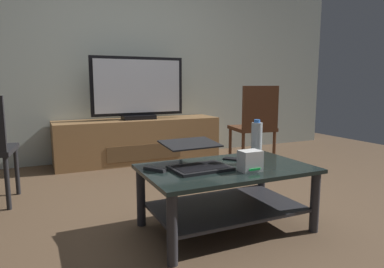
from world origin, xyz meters
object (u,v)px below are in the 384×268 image
at_px(media_cabinet, 139,140).
at_px(television, 138,89).
at_px(router_box, 250,161).
at_px(cell_phone, 234,159).
at_px(laptop, 196,158).
at_px(water_bottle_near, 256,143).
at_px(soundbar_remote, 252,158).
at_px(tv_remote, 155,169).
at_px(dining_chair, 255,123).
at_px(coffee_table, 226,186).

distance_m(media_cabinet, television, 0.62).
relative_size(router_box, cell_phone, 0.95).
bearing_deg(laptop, television, 83.85).
xyz_separation_m(media_cabinet, water_bottle_near, (0.20, -2.17, 0.30)).
distance_m(television, water_bottle_near, 2.18).
relative_size(cell_phone, soundbar_remote, 0.88).
bearing_deg(television, soundbar_remote, -83.09).
bearing_deg(cell_phone, soundbar_remote, -58.11).
height_order(water_bottle_near, tv_remote, water_bottle_near).
height_order(dining_chair, soundbar_remote, dining_chair).
bearing_deg(television, media_cabinet, 90.00).
height_order(laptop, tv_remote, laptop).
xyz_separation_m(laptop, soundbar_remote, (0.47, 0.05, -0.05)).
height_order(television, soundbar_remote, television).
height_order(dining_chair, tv_remote, dining_chair).
height_order(router_box, soundbar_remote, router_box).
bearing_deg(laptop, cell_phone, 15.62).
relative_size(media_cabinet, laptop, 4.80).
distance_m(media_cabinet, soundbar_remote, 2.08).
bearing_deg(tv_remote, dining_chair, 4.28).
height_order(media_cabinet, television, television).
height_order(media_cabinet, dining_chair, dining_chair).
distance_m(water_bottle_near, soundbar_remote, 0.18).
relative_size(cell_phone, tv_remote, 0.88).
distance_m(router_box, water_bottle_near, 0.24).
relative_size(coffee_table, laptop, 2.64).
bearing_deg(media_cabinet, television, -90.00).
relative_size(television, laptop, 2.72).
bearing_deg(coffee_table, laptop, 160.93).
bearing_deg(router_box, television, 91.01).
bearing_deg(router_box, coffee_table, 116.07).
bearing_deg(soundbar_remote, cell_phone, 163.93).
bearing_deg(media_cabinet, soundbar_remote, -83.16).
bearing_deg(router_box, media_cabinet, 91.00).
xyz_separation_m(coffee_table, router_box, (0.08, -0.16, 0.20)).
distance_m(cell_phone, soundbar_remote, 0.14).
bearing_deg(cell_phone, router_box, -141.64).
bearing_deg(media_cabinet, coffee_table, -90.94).
height_order(laptop, soundbar_remote, laptop).
distance_m(coffee_table, router_box, 0.26).
height_order(media_cabinet, laptop, laptop).
relative_size(laptop, tv_remote, 2.59).
relative_size(dining_chair, soundbar_remote, 5.84).
bearing_deg(soundbar_remote, water_bottle_near, -108.95).
relative_size(tv_remote, soundbar_remote, 1.00).
height_order(media_cabinet, tv_remote, media_cabinet).
bearing_deg(router_box, cell_phone, 76.30).
relative_size(coffee_table, cell_phone, 7.81).
xyz_separation_m(router_box, water_bottle_near, (0.16, 0.16, 0.08)).
xyz_separation_m(media_cabinet, laptop, (-0.22, -2.11, 0.23)).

